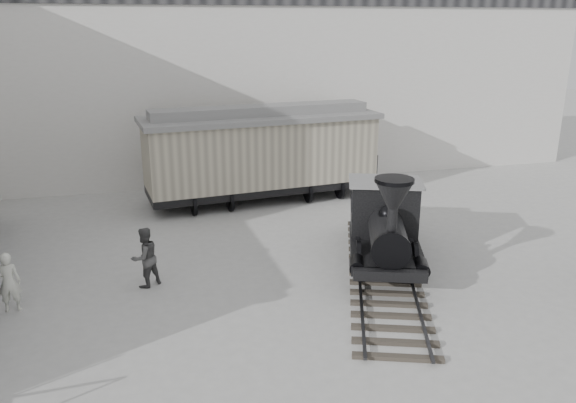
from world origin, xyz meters
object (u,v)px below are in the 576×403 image
object	(u,v)px
visitor_b	(145,257)
visitor_a	(9,282)
boxcar	(261,151)
locomotive	(384,229)

from	to	relation	value
visitor_b	visitor_a	bearing A→B (deg)	-23.34
boxcar	visitor_a	world-z (taller)	boxcar
locomotive	boxcar	bearing A→B (deg)	125.38
boxcar	visitor_b	world-z (taller)	boxcar
visitor_b	locomotive	bearing A→B (deg)	143.10
locomotive	visitor_a	distance (m)	10.57
visitor_b	boxcar	bearing A→B (deg)	-157.69
visitor_a	visitor_b	xyz separation A→B (m)	(3.44, 0.63, 0.06)
boxcar	visitor_a	xyz separation A→B (m)	(-8.41, -7.99, -1.30)
locomotive	visitor_b	world-z (taller)	locomotive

